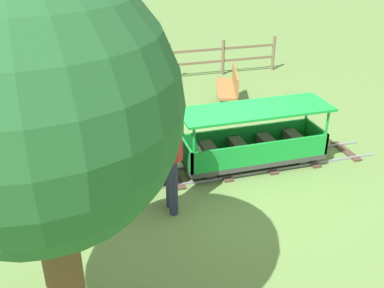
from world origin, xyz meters
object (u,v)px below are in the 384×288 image
(conductor_person, at_px, (171,148))
(oak_tree_near, at_px, (36,111))
(park_bench, at_px, (229,89))
(passenger_car, at_px, (254,143))
(locomotive, at_px, (131,156))

(conductor_person, xyz_separation_m, oak_tree_near, (-1.78, 1.40, 1.37))
(park_bench, relative_size, oak_tree_near, 0.40)
(passenger_car, bearing_deg, locomotive, 90.00)
(park_bench, bearing_deg, locomotive, 135.27)
(locomotive, height_order, park_bench, locomotive)
(park_bench, xyz_separation_m, oak_tree_near, (-5.07, 3.47, 1.91))
(park_bench, bearing_deg, conductor_person, 147.86)
(passenger_car, distance_m, park_bench, 2.55)
(locomotive, height_order, oak_tree_near, oak_tree_near)
(passenger_car, relative_size, oak_tree_near, 0.69)
(locomotive, xyz_separation_m, passenger_car, (0.00, -1.94, -0.06))
(conductor_person, bearing_deg, passenger_car, -62.60)
(locomotive, xyz_separation_m, park_bench, (2.50, -2.47, -0.07))
(locomotive, height_order, conductor_person, conductor_person)
(park_bench, bearing_deg, passenger_car, 167.92)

